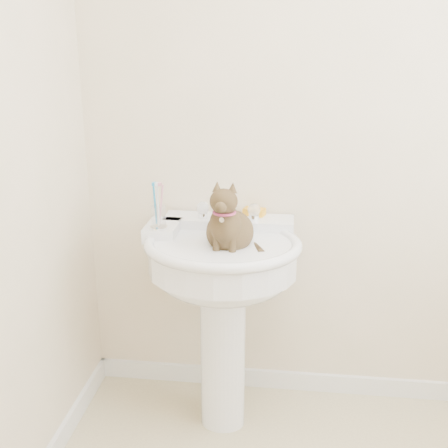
% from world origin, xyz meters
% --- Properties ---
extents(wall_back, '(2.20, 0.00, 2.50)m').
position_xyz_m(wall_back, '(0.00, 1.10, 1.25)').
color(wall_back, beige).
rests_on(wall_back, ground).
extents(baseboard_back, '(2.20, 0.02, 0.09)m').
position_xyz_m(baseboard_back, '(0.00, 1.09, 0.04)').
color(baseboard_back, white).
rests_on(baseboard_back, floor).
extents(pedestal_sink, '(0.64, 0.63, 0.88)m').
position_xyz_m(pedestal_sink, '(-0.45, 0.81, 0.69)').
color(pedestal_sink, white).
rests_on(pedestal_sink, floor).
extents(faucet, '(0.28, 0.12, 0.14)m').
position_xyz_m(faucet, '(-0.45, 0.97, 0.92)').
color(faucet, silver).
rests_on(faucet, pedestal_sink).
extents(soap_bar, '(0.10, 0.08, 0.03)m').
position_xyz_m(soap_bar, '(-0.35, 1.06, 0.89)').
color(soap_bar, orange).
rests_on(soap_bar, pedestal_sink).
extents(toothbrush_cup, '(0.07, 0.07, 0.19)m').
position_xyz_m(toothbrush_cup, '(-0.71, 0.83, 0.93)').
color(toothbrush_cup, silver).
rests_on(toothbrush_cup, pedestal_sink).
extents(cat, '(0.21, 0.26, 0.38)m').
position_xyz_m(cat, '(-0.42, 0.78, 0.91)').
color(cat, '#4A3D1F').
rests_on(cat, pedestal_sink).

